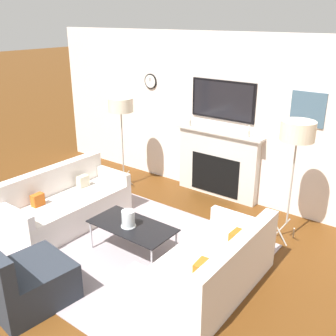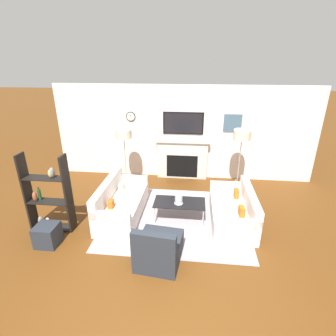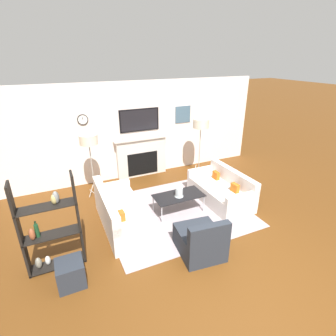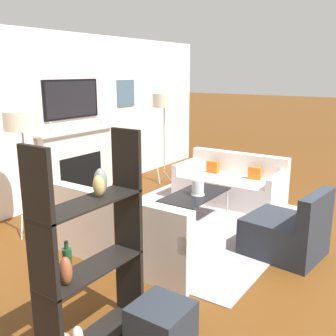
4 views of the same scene
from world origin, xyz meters
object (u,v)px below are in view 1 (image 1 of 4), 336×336
at_px(couch_right, 212,269).
at_px(couch_left, 66,205).
at_px(coffee_table, 132,227).
at_px(floor_lamp_left, 121,106).
at_px(hurricane_candle, 128,220).
at_px(floor_lamp_right, 298,133).
at_px(armchair, 26,282).

bearing_deg(couch_right, couch_left, 180.00).
distance_m(coffee_table, floor_lamp_left, 2.47).
height_order(coffee_table, hurricane_candle, hurricane_candle).
height_order(couch_left, hurricane_candle, couch_left).
bearing_deg(couch_right, coffee_table, -179.16).
distance_m(hurricane_candle, floor_lamp_right, 2.39).
bearing_deg(hurricane_candle, couch_left, 177.09).
height_order(hurricane_candle, floor_lamp_left, floor_lamp_left).
distance_m(couch_right, coffee_table, 1.20).
xyz_separation_m(floor_lamp_left, floor_lamp_right, (3.05, 0.00, 0.07)).
bearing_deg(coffee_table, couch_left, 179.25).
relative_size(couch_right, floor_lamp_right, 1.00).
xyz_separation_m(couch_left, armchair, (1.07, -1.41, -0.02)).
bearing_deg(couch_left, floor_lamp_left, 99.85).
distance_m(hurricane_candle, floor_lamp_left, 2.44).
bearing_deg(floor_lamp_left, couch_left, -80.15).
bearing_deg(armchair, floor_lamp_left, 114.51).
xyz_separation_m(hurricane_candle, floor_lamp_right, (1.47, 1.58, 1.03)).
relative_size(hurricane_candle, floor_lamp_left, 0.13).
height_order(coffee_table, floor_lamp_right, floor_lamp_right).
xyz_separation_m(hurricane_candle, floor_lamp_left, (-1.59, 1.58, 0.96)).
bearing_deg(floor_lamp_right, floor_lamp_left, -180.00).
distance_m(couch_right, floor_lamp_right, 2.01).
bearing_deg(floor_lamp_left, hurricane_candle, -44.96).
height_order(couch_left, armchair, couch_left).
bearing_deg(couch_left, floor_lamp_right, 28.51).
xyz_separation_m(couch_right, floor_lamp_right, (0.26, 1.52, 1.29)).
distance_m(couch_left, coffee_table, 1.34).
height_order(coffee_table, floor_lamp_left, floor_lamp_left).
xyz_separation_m(couch_left, floor_lamp_right, (2.79, 1.52, 1.26)).
height_order(armchair, coffee_table, armchair).
xyz_separation_m(couch_right, armchair, (-1.46, -1.41, 0.00)).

